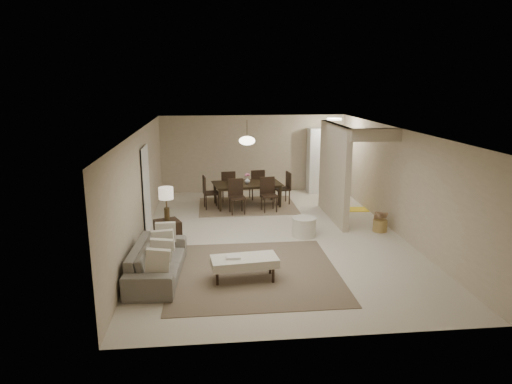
{
  "coord_description": "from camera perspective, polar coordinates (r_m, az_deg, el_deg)",
  "views": [
    {
      "loc": [
        -1.44,
        -10.21,
        3.56
      ],
      "look_at": [
        -0.38,
        0.05,
        1.05
      ],
      "focal_mm": 32.0,
      "sensor_mm": 36.0,
      "label": 1
    }
  ],
  "objects": [
    {
      "name": "flush_light",
      "position": [
        13.96,
        9.76,
        8.97
      ],
      "size": [
        0.44,
        0.44,
        0.05
      ],
      "primitive_type": "cylinder",
      "color": "white",
      "rests_on": "ceiling"
    },
    {
      "name": "pendant_light",
      "position": [
        13.0,
        -1.12,
        6.44
      ],
      "size": [
        0.46,
        0.46,
        0.71
      ],
      "color": "#47371E",
      "rests_on": "ceiling"
    },
    {
      "name": "ceiling",
      "position": [
        10.36,
        2.13,
        7.8
      ],
      "size": [
        9.0,
        9.0,
        0.0
      ],
      "primitive_type": "plane",
      "rotation": [
        3.14,
        0.0,
        0.0
      ],
      "color": "white",
      "rests_on": "back_wall"
    },
    {
      "name": "partition",
      "position": [
        12.13,
        9.7,
        2.5
      ],
      "size": [
        0.15,
        2.5,
        2.5
      ],
      "primitive_type": "cube",
      "color": "tan",
      "rests_on": "floor"
    },
    {
      "name": "round_pouf",
      "position": [
        10.82,
        6.03,
        -4.37
      ],
      "size": [
        0.57,
        0.57,
        0.45
      ],
      "primitive_type": "cylinder",
      "color": "beige",
      "rests_on": "floor"
    },
    {
      "name": "left_wall",
      "position": [
        10.58,
        -14.24,
        0.64
      ],
      "size": [
        0.0,
        9.0,
        9.0
      ],
      "primitive_type": "plane",
      "rotation": [
        1.57,
        0.0,
        1.57
      ],
      "color": "tan",
      "rests_on": "floor"
    },
    {
      "name": "table_lamp",
      "position": [
        10.12,
        -11.18,
        -0.52
      ],
      "size": [
        0.32,
        0.32,
        0.76
      ],
      "color": "#47371E",
      "rests_on": "side_table"
    },
    {
      "name": "dining_rug",
      "position": [
        13.38,
        -1.08,
        -1.73
      ],
      "size": [
        2.8,
        2.1,
        0.01
      ],
      "primitive_type": "cube",
      "color": "#7C674D",
      "rests_on": "floor"
    },
    {
      "name": "sofa",
      "position": [
        8.76,
        -12.23,
        -8.38
      ],
      "size": [
        2.23,
        0.99,
        0.64
      ],
      "primitive_type": "imported",
      "rotation": [
        0.0,
        0.0,
        1.51
      ],
      "color": "slate",
      "rests_on": "floor"
    },
    {
      "name": "ottoman_bench",
      "position": [
        8.43,
        -1.45,
        -8.73
      ],
      "size": [
        1.26,
        0.68,
        0.43
      ],
      "rotation": [
        0.0,
        0.0,
        0.11
      ],
      "color": "beige",
      "rests_on": "living_rug"
    },
    {
      "name": "living_rug",
      "position": [
        8.86,
        -0.29,
        -9.99
      ],
      "size": [
        3.2,
        3.2,
        0.01
      ],
      "primitive_type": "cube",
      "color": "brown",
      "rests_on": "floor"
    },
    {
      "name": "dining_table",
      "position": [
        13.29,
        -1.09,
        -0.33
      ],
      "size": [
        2.08,
        1.36,
        0.68
      ],
      "primitive_type": "imported",
      "rotation": [
        0.0,
        0.0,
        0.15
      ],
      "color": "black",
      "rests_on": "dining_rug"
    },
    {
      "name": "side_table",
      "position": [
        10.36,
        -10.96,
        -5.04
      ],
      "size": [
        0.66,
        0.66,
        0.56
      ],
      "primitive_type": "cube",
      "rotation": [
        0.0,
        0.0,
        0.38
      ],
      "color": "black",
      "rests_on": "floor"
    },
    {
      "name": "vase",
      "position": [
        13.2,
        -1.1,
        1.46
      ],
      "size": [
        0.2,
        0.2,
        0.17
      ],
      "primitive_type": "imported",
      "rotation": [
        0.0,
        0.0,
        -0.3
      ],
      "color": "white",
      "rests_on": "dining_table"
    },
    {
      "name": "wicker_basket",
      "position": [
        11.52,
        15.23,
        -4.06
      ],
      "size": [
        0.41,
        0.41,
        0.29
      ],
      "primitive_type": "cylinder",
      "rotation": [
        0.0,
        0.0,
        -0.21
      ],
      "color": "olive",
      "rests_on": "floor"
    },
    {
      "name": "floor",
      "position": [
        10.91,
        2.01,
        -5.38
      ],
      "size": [
        9.0,
        9.0,
        0.0
      ],
      "primitive_type": "plane",
      "color": "beige",
      "rests_on": "ground"
    },
    {
      "name": "right_wall",
      "position": [
        11.37,
        17.22,
        1.34
      ],
      "size": [
        0.0,
        9.0,
        9.0
      ],
      "primitive_type": "plane",
      "rotation": [
        1.57,
        0.0,
        -1.57
      ],
      "color": "tan",
      "rests_on": "floor"
    },
    {
      "name": "doorway",
      "position": [
        11.21,
        -13.6,
        0.19
      ],
      "size": [
        0.04,
        0.9,
        2.04
      ],
      "primitive_type": "cube",
      "color": "black",
      "rests_on": "floor"
    },
    {
      "name": "dining_chairs",
      "position": [
        13.26,
        -1.09,
        0.23
      ],
      "size": [
        2.59,
        2.02,
        0.95
      ],
      "color": "black",
      "rests_on": "dining_rug"
    },
    {
      "name": "back_wall",
      "position": [
        14.96,
        -0.32,
        4.8
      ],
      "size": [
        6.0,
        0.0,
        6.0
      ],
      "primitive_type": "plane",
      "rotation": [
        1.57,
        0.0,
        0.0
      ],
      "color": "tan",
      "rests_on": "floor"
    },
    {
      "name": "pantry_cabinet",
      "position": [
        15.06,
        8.76,
        3.93
      ],
      "size": [
        1.2,
        0.55,
        2.1
      ],
      "primitive_type": "cube",
      "color": "white",
      "rests_on": "floor"
    },
    {
      "name": "yellow_mat",
      "position": [
        13.31,
        12.27,
        -2.13
      ],
      "size": [
        0.86,
        0.57,
        0.01
      ],
      "primitive_type": "cube",
      "rotation": [
        0.0,
        0.0,
        -0.09
      ],
      "color": "yellow",
      "rests_on": "floor"
    }
  ]
}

